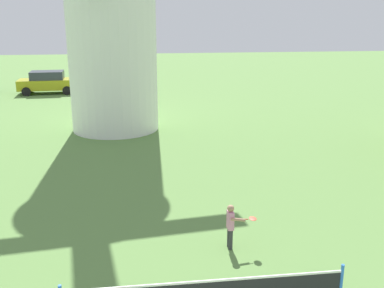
{
  "coord_description": "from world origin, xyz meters",
  "views": [
    {
      "loc": [
        -1.35,
        -4.42,
        5.45
      ],
      "look_at": [
        -0.21,
        4.32,
        2.88
      ],
      "focal_mm": 42.13,
      "sensor_mm": 36.0,
      "label": 1
    }
  ],
  "objects": [
    {
      "name": "player_far",
      "position": [
        0.84,
        5.11,
        0.63
      ],
      "size": [
        0.69,
        0.44,
        1.11
      ],
      "color": "#333338",
      "rests_on": "ground_plane"
    },
    {
      "name": "parked_car_mustard",
      "position": [
        -7.33,
        28.12,
        0.81
      ],
      "size": [
        4.05,
        2.05,
        1.56
      ],
      "color": "#999919",
      "rests_on": "ground_plane"
    }
  ]
}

